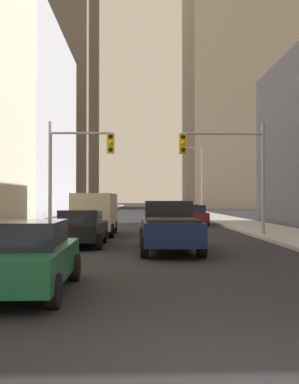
{
  "coord_description": "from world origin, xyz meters",
  "views": [
    {
      "loc": [
        -1.08,
        -4.82,
        1.98
      ],
      "look_at": [
        0.0,
        32.0,
        2.55
      ],
      "focal_mm": 41.15,
      "sensor_mm": 36.0,
      "label": 1
    }
  ],
  "objects_px": {
    "cargo_van_beige": "(96,212)",
    "sedan_black": "(81,228)",
    "sedan_grey": "(178,210)",
    "sedan_maroon": "(193,215)",
    "traffic_signal_near_left": "(78,159)",
    "sedan_red": "(187,213)",
    "sedan_green": "(24,257)",
    "pickup_truck_navy": "(169,226)",
    "traffic_signal_near_right": "(226,159)"
  },
  "relations": [
    {
      "from": "traffic_signal_near_right",
      "to": "sedan_maroon",
      "type": "bearing_deg",
      "value": 92.55
    },
    {
      "from": "sedan_grey",
      "to": "traffic_signal_near_right",
      "type": "xyz_separation_m",
      "value": [
        0.22,
        -24.31,
        3.31
      ]
    },
    {
      "from": "sedan_black",
      "to": "sedan_red",
      "type": "bearing_deg",
      "value": 71.01
    },
    {
      "from": "sedan_black",
      "to": "sedan_red",
      "type": "height_order",
      "value": "same"
    },
    {
      "from": "sedan_green",
      "to": "sedan_red",
      "type": "height_order",
      "value": "same"
    },
    {
      "from": "cargo_van_beige",
      "to": "traffic_signal_near_left",
      "type": "xyz_separation_m",
      "value": [
        -0.82,
        -1.12,
        2.74
      ]
    },
    {
      "from": "sedan_green",
      "to": "sedan_maroon",
      "type": "distance_m",
      "value": 24.56
    },
    {
      "from": "sedan_black",
      "to": "traffic_signal_near_right",
      "type": "bearing_deg",
      "value": 32.02
    },
    {
      "from": "traffic_signal_near_right",
      "to": "cargo_van_beige",
      "type": "bearing_deg",
      "value": 170.8
    },
    {
      "from": "sedan_green",
      "to": "traffic_signal_near_left",
      "type": "height_order",
      "value": "traffic_signal_near_left"
    },
    {
      "from": "pickup_truck_navy",
      "to": "traffic_signal_near_left",
      "type": "xyz_separation_m",
      "value": [
        -4.28,
        6.28,
        3.09
      ]
    },
    {
      "from": "sedan_grey",
      "to": "traffic_signal_near_left",
      "type": "distance_m",
      "value": 25.66
    },
    {
      "from": "sedan_green",
      "to": "traffic_signal_near_left",
      "type": "xyz_separation_m",
      "value": [
        -0.7,
        13.6,
        3.25
      ]
    },
    {
      "from": "sedan_green",
      "to": "cargo_van_beige",
      "type": "bearing_deg",
      "value": 89.52
    },
    {
      "from": "cargo_van_beige",
      "to": "traffic_signal_near_right",
      "type": "relative_size",
      "value": 0.88
    },
    {
      "from": "sedan_maroon",
      "to": "sedan_grey",
      "type": "bearing_deg",
      "value": 89.09
    },
    {
      "from": "cargo_van_beige",
      "to": "sedan_maroon",
      "type": "distance_m",
      "value": 11.04
    },
    {
      "from": "sedan_green",
      "to": "sedan_red",
      "type": "relative_size",
      "value": 1.01
    },
    {
      "from": "pickup_truck_navy",
      "to": "sedan_grey",
      "type": "relative_size",
      "value": 1.28
    },
    {
      "from": "sedan_green",
      "to": "traffic_signal_near_left",
      "type": "relative_size",
      "value": 0.71
    },
    {
      "from": "pickup_truck_navy",
      "to": "sedan_maroon",
      "type": "height_order",
      "value": "pickup_truck_navy"
    },
    {
      "from": "sedan_green",
      "to": "sedan_black",
      "type": "relative_size",
      "value": 0.99
    },
    {
      "from": "pickup_truck_navy",
      "to": "sedan_red",
      "type": "bearing_deg",
      "value": 81.58
    },
    {
      "from": "sedan_grey",
      "to": "sedan_maroon",
      "type": "bearing_deg",
      "value": -90.91
    },
    {
      "from": "traffic_signal_near_left",
      "to": "traffic_signal_near_right",
      "type": "height_order",
      "value": "same"
    },
    {
      "from": "pickup_truck_navy",
      "to": "traffic_signal_near_right",
      "type": "height_order",
      "value": "traffic_signal_near_right"
    },
    {
      "from": "sedan_green",
      "to": "sedan_black",
      "type": "height_order",
      "value": "same"
    },
    {
      "from": "cargo_van_beige",
      "to": "sedan_green",
      "type": "height_order",
      "value": "cargo_van_beige"
    },
    {
      "from": "sedan_red",
      "to": "sedan_grey",
      "type": "bearing_deg",
      "value": 89.54
    },
    {
      "from": "traffic_signal_near_left",
      "to": "traffic_signal_near_right",
      "type": "bearing_deg",
      "value": 0.0
    },
    {
      "from": "cargo_van_beige",
      "to": "sedan_black",
      "type": "height_order",
      "value": "cargo_van_beige"
    },
    {
      "from": "pickup_truck_navy",
      "to": "traffic_signal_near_right",
      "type": "bearing_deg",
      "value": 61.1
    },
    {
      "from": "traffic_signal_near_left",
      "to": "sedan_green",
      "type": "bearing_deg",
      "value": -87.05
    },
    {
      "from": "sedan_maroon",
      "to": "pickup_truck_navy",
      "type": "bearing_deg",
      "value": -100.47
    },
    {
      "from": "sedan_grey",
      "to": "traffic_signal_near_right",
      "type": "height_order",
      "value": "traffic_signal_near_right"
    },
    {
      "from": "sedan_red",
      "to": "sedan_maroon",
      "type": "relative_size",
      "value": 1.0
    },
    {
      "from": "cargo_van_beige",
      "to": "sedan_black",
      "type": "relative_size",
      "value": 1.23
    },
    {
      "from": "sedan_green",
      "to": "traffic_signal_near_left",
      "type": "bearing_deg",
      "value": 92.95
    },
    {
      "from": "sedan_red",
      "to": "traffic_signal_near_left",
      "type": "height_order",
      "value": "traffic_signal_near_left"
    },
    {
      "from": "sedan_red",
      "to": "sedan_maroon",
      "type": "distance_m",
      "value": 5.1
    },
    {
      "from": "cargo_van_beige",
      "to": "traffic_signal_near_left",
      "type": "relative_size",
      "value": 0.88
    },
    {
      "from": "traffic_signal_near_left",
      "to": "sedan_maroon",
      "type": "bearing_deg",
      "value": 54.02
    },
    {
      "from": "sedan_green",
      "to": "traffic_signal_near_right",
      "type": "distance_m",
      "value": 15.67
    },
    {
      "from": "cargo_van_beige",
      "to": "traffic_signal_near_left",
      "type": "bearing_deg",
      "value": -126.26
    },
    {
      "from": "sedan_green",
      "to": "sedan_grey",
      "type": "distance_m",
      "value": 38.52
    },
    {
      "from": "cargo_van_beige",
      "to": "traffic_signal_near_right",
      "type": "bearing_deg",
      "value": -9.2
    },
    {
      "from": "cargo_van_beige",
      "to": "sedan_grey",
      "type": "bearing_deg",
      "value": 73.87
    },
    {
      "from": "sedan_black",
      "to": "traffic_signal_near_left",
      "type": "relative_size",
      "value": 0.71
    },
    {
      "from": "traffic_signal_near_right",
      "to": "sedan_black",
      "type": "bearing_deg",
      "value": -147.98
    },
    {
      "from": "pickup_truck_navy",
      "to": "cargo_van_beige",
      "type": "distance_m",
      "value": 8.18
    }
  ]
}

